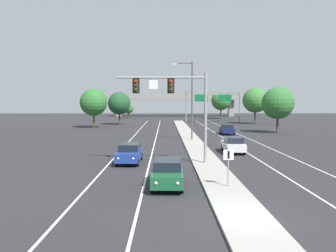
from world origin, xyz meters
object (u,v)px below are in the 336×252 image
at_px(car_oncoming_blue, 130,153).
at_px(car_receding_navy, 227,129).
at_px(street_lamp_median, 190,96).
at_px(car_oncoming_green, 167,173).
at_px(tree_far_right_a, 221,101).
at_px(median_sign_post, 228,162).
at_px(highway_sign_gantry, 213,97).
at_px(overhead_signal_mast, 178,98).
at_px(tree_far_right_c, 255,100).
at_px(tree_far_left_b, 94,102).
at_px(car_receding_white, 233,144).
at_px(tree_far_left_c, 128,108).
at_px(tree_far_left_a, 119,103).
at_px(tree_far_right_b, 278,103).

relative_size(car_oncoming_blue, car_receding_navy, 1.00).
height_order(street_lamp_median, car_receding_navy, street_lamp_median).
height_order(car_oncoming_green, car_oncoming_blue, same).
bearing_deg(street_lamp_median, car_oncoming_green, -97.60).
relative_size(car_receding_navy, tree_far_right_a, 0.55).
xyz_separation_m(median_sign_post, highway_sign_gantry, (7.97, 62.16, 4.58)).
bearing_deg(tree_far_right_a, overhead_signal_mast, -102.16).
bearing_deg(tree_far_right_c, median_sign_post, -106.50).
bearing_deg(tree_far_left_b, car_receding_white, -56.87).
xyz_separation_m(tree_far_left_b, tree_far_right_c, (33.97, 11.14, 0.44)).
bearing_deg(tree_far_right_c, car_receding_navy, -114.13).
bearing_deg(car_receding_white, tree_far_left_c, 104.60).
height_order(street_lamp_median, tree_far_left_a, street_lamp_median).
relative_size(car_oncoming_blue, highway_sign_gantry, 0.34).
bearing_deg(car_oncoming_blue, car_oncoming_green, -68.24).
relative_size(median_sign_post, tree_far_left_c, 0.47).
bearing_deg(car_oncoming_green, highway_sign_gantry, 79.42).
bearing_deg(tree_far_left_b, highway_sign_gantry, 33.99).
height_order(overhead_signal_mast, car_oncoming_blue, overhead_signal_mast).
xyz_separation_m(tree_far_right_b, tree_far_right_a, (-1.68, 44.38, 0.55)).
distance_m(car_receding_navy, tree_far_left_b, 26.87).
bearing_deg(tree_far_left_c, street_lamp_median, -76.19).
height_order(street_lamp_median, tree_far_left_c, street_lamp_median).
bearing_deg(car_receding_navy, tree_far_right_a, 81.69).
distance_m(tree_far_left_a, tree_far_right_a, 36.10).
distance_m(street_lamp_median, car_oncoming_green, 24.02).
xyz_separation_m(tree_far_right_b, tree_far_left_b, (-31.66, 10.87, 0.11)).
relative_size(overhead_signal_mast, car_receding_white, 1.60).
distance_m(overhead_signal_mast, tree_far_right_a, 72.70).
distance_m(street_lamp_median, tree_far_right_a, 56.18).
xyz_separation_m(car_oncoming_green, tree_far_left_c, (-11.30, 81.89, 2.26)).
bearing_deg(tree_far_right_a, median_sign_post, -99.15).
distance_m(car_receding_white, tree_far_right_a, 65.65).
xyz_separation_m(car_receding_white, highway_sign_gantry, (4.87, 48.33, 5.34)).
relative_size(tree_far_left_b, tree_far_right_c, 0.92).
bearing_deg(tree_far_left_c, highway_sign_gantry, -41.87).
relative_size(highway_sign_gantry, tree_far_left_b, 1.77).
distance_m(median_sign_post, tree_far_left_c, 83.90).
distance_m(highway_sign_gantry, tree_far_right_c, 10.54).
relative_size(median_sign_post, car_receding_navy, 0.49).
distance_m(median_sign_post, highway_sign_gantry, 62.83).
distance_m(overhead_signal_mast, tree_far_right_b, 31.64).
relative_size(overhead_signal_mast, tree_far_left_c, 1.52).
height_order(car_oncoming_blue, tree_far_right_a, tree_far_right_a).
bearing_deg(tree_far_left_c, tree_far_right_b, -58.91).
height_order(tree_far_right_b, tree_far_right_c, tree_far_right_c).
bearing_deg(tree_far_right_b, tree_far_right_a, 92.17).
relative_size(street_lamp_median, tree_far_right_b, 1.36).
bearing_deg(overhead_signal_mast, tree_far_right_a, 77.84).
height_order(car_oncoming_blue, tree_far_right_b, tree_far_right_b).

